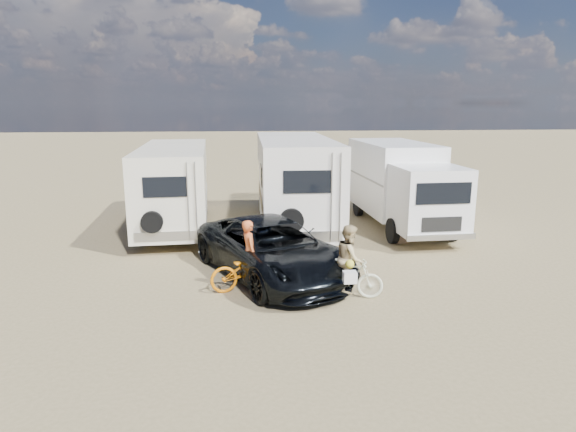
{
  "coord_description": "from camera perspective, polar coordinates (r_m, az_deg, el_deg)",
  "views": [
    {
      "loc": [
        -2.25,
        -10.39,
        4.36
      ],
      "look_at": [
        -0.95,
        3.02,
        1.3
      ],
      "focal_mm": 31.04,
      "sensor_mm": 36.0,
      "label": 1
    }
  ],
  "objects": [
    {
      "name": "crate",
      "position": [
        16.39,
        12.72,
        -2.38
      ],
      "size": [
        0.46,
        0.46,
        0.32
      ],
      "primitive_type": "cube",
      "rotation": [
        0.0,
        0.0,
        0.18
      ],
      "color": "#87674B",
      "rests_on": "ground"
    },
    {
      "name": "rider_man",
      "position": [
        11.84,
        -4.44,
        -4.93
      ],
      "size": [
        0.48,
        0.63,
        1.53
      ],
      "primitive_type": "imported",
      "rotation": [
        0.0,
        0.0,
        1.8
      ],
      "color": "#D45B2A",
      "rests_on": "ground"
    },
    {
      "name": "bike_woman",
      "position": [
        11.5,
        7.01,
        -7.1
      ],
      "size": [
        1.6,
        0.75,
        0.93
      ],
      "primitive_type": "imported",
      "rotation": [
        0.0,
        0.0,
        1.36
      ],
      "color": "beige",
      "rests_on": "ground"
    },
    {
      "name": "cooler",
      "position": [
        12.7,
        -3.63,
        -6.37
      ],
      "size": [
        0.51,
        0.39,
        0.39
      ],
      "primitive_type": "cube",
      "rotation": [
        0.0,
        0.0,
        0.07
      ],
      "color": "#225483",
      "rests_on": "ground"
    },
    {
      "name": "bike_parked",
      "position": [
        17.19,
        17.21,
        -0.79
      ],
      "size": [
        1.98,
        1.14,
        0.98
      ],
      "primitive_type": "imported",
      "rotation": [
        0.0,
        0.0,
        1.29
      ],
      "color": "black",
      "rests_on": "ground"
    },
    {
      "name": "rider_woman",
      "position": [
        11.4,
        7.06,
        -5.67
      ],
      "size": [
        0.72,
        0.85,
        1.54
      ],
      "primitive_type": "imported",
      "rotation": [
        0.0,
        0.0,
        1.36
      ],
      "color": "tan",
      "rests_on": "ground"
    },
    {
      "name": "ground",
      "position": [
        11.49,
        6.28,
        -9.59
      ],
      "size": [
        140.0,
        140.0,
        0.0
      ],
      "primitive_type": "plane",
      "color": "#8F7D55",
      "rests_on": "ground"
    },
    {
      "name": "rv_left",
      "position": [
        18.1,
        -12.86,
        3.2
      ],
      "size": [
        2.61,
        7.31,
        2.89
      ],
      "primitive_type": null,
      "rotation": [
        0.0,
        0.0,
        0.06
      ],
      "color": "beige",
      "rests_on": "ground"
    },
    {
      "name": "bike_man",
      "position": [
        11.92,
        -4.42,
        -6.15
      ],
      "size": [
        2.0,
        1.08,
        1.0
      ],
      "primitive_type": "imported",
      "rotation": [
        0.0,
        0.0,
        1.8
      ],
      "color": "orange",
      "rests_on": "ground"
    },
    {
      "name": "box_truck",
      "position": [
        18.1,
        12.9,
        3.32
      ],
      "size": [
        2.47,
        6.76,
        2.96
      ],
      "primitive_type": null,
      "rotation": [
        0.0,
        0.0,
        0.04
      ],
      "color": "white",
      "rests_on": "ground"
    },
    {
      "name": "dark_suv",
      "position": [
        12.72,
        -1.79,
        -3.77
      ],
      "size": [
        4.38,
        5.82,
        1.47
      ],
      "primitive_type": "imported",
      "rotation": [
        0.0,
        0.0,
        0.42
      ],
      "color": "black",
      "rests_on": "ground"
    },
    {
      "name": "rv_main",
      "position": [
        17.49,
        0.76,
        3.69
      ],
      "size": [
        2.52,
        7.42,
        3.19
      ],
      "primitive_type": null,
      "rotation": [
        0.0,
        0.0,
        -0.02
      ],
      "color": "white",
      "rests_on": "ground"
    }
  ]
}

